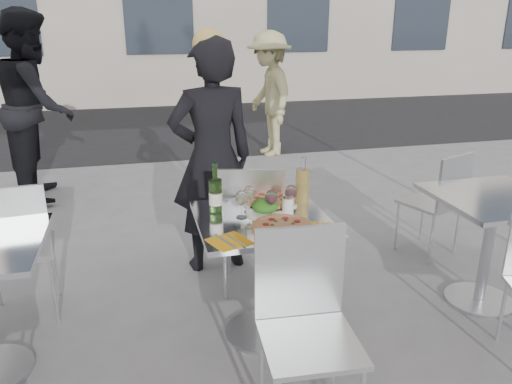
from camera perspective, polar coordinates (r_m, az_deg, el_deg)
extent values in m
plane|color=slate|center=(3.12, 0.68, -15.81)|extent=(80.00, 80.00, 0.00)
cube|color=black|center=(9.18, -9.59, 7.67)|extent=(24.00, 5.00, 0.00)
cylinder|color=#B7BABF|center=(3.12, 0.68, -15.63)|extent=(0.44, 0.44, 0.02)
cylinder|color=#B7BABF|center=(2.93, 0.71, -9.86)|extent=(0.07, 0.07, 0.72)
cube|color=silver|center=(2.77, 0.74, -3.24)|extent=(0.72, 0.72, 0.03)
cylinder|color=#B7BABF|center=(3.73, 24.09, -11.17)|extent=(0.44, 0.44, 0.02)
cylinder|color=#B7BABF|center=(3.57, 24.86, -6.17)|extent=(0.07, 0.07, 0.72)
cube|color=silver|center=(3.44, 25.70, -0.65)|extent=(0.72, 0.72, 0.03)
cylinder|color=silver|center=(3.66, 2.56, -6.19)|extent=(0.02, 0.02, 0.45)
cylinder|color=silver|center=(3.67, -3.09, -6.13)|extent=(0.02, 0.02, 0.45)
cylinder|color=silver|center=(3.34, 2.67, -8.83)|extent=(0.02, 0.02, 0.45)
cylinder|color=silver|center=(3.35, -3.56, -8.75)|extent=(0.02, 0.02, 0.45)
cube|color=silver|center=(3.40, -0.36, -3.89)|extent=(0.51, 0.51, 0.02)
cube|color=silver|center=(3.12, -0.49, -1.35)|extent=(0.41, 0.13, 0.45)
cylinder|color=silver|center=(2.52, 0.67, -19.26)|extent=(0.02, 0.02, 0.45)
cylinder|color=silver|center=(2.60, 8.88, -18.18)|extent=(0.02, 0.02, 0.45)
cube|color=silver|center=(2.27, 6.21, -16.81)|extent=(0.44, 0.44, 0.02)
cube|color=silver|center=(2.32, 4.99, -9.05)|extent=(0.42, 0.05, 0.45)
cylinder|color=silver|center=(3.64, -22.02, -7.82)|extent=(0.02, 0.02, 0.45)
cylinder|color=silver|center=(3.32, -22.08, -10.50)|extent=(0.02, 0.02, 0.45)
cube|color=silver|center=(3.40, -25.55, -5.92)|extent=(0.46, 0.46, 0.02)
cube|color=silver|center=(3.12, -26.43, -3.48)|extent=(0.42, 0.07, 0.45)
cylinder|color=silver|center=(4.45, 18.48, -2.74)|extent=(0.02, 0.02, 0.41)
cylinder|color=silver|center=(4.20, 15.78, -3.76)|extent=(0.02, 0.02, 0.41)
cylinder|color=silver|center=(4.28, 21.99, -4.03)|extent=(0.02, 0.02, 0.41)
cylinder|color=silver|center=(4.02, 19.39, -5.18)|extent=(0.02, 0.02, 0.41)
cube|color=silver|center=(4.16, 19.23, -1.17)|extent=(0.50, 0.50, 0.02)
cube|color=silver|center=(3.99, 21.78, 1.02)|extent=(0.37, 0.16, 0.41)
cylinder|color=silver|center=(3.28, 26.32, -12.08)|extent=(0.02, 0.02, 0.40)
imported|color=black|center=(3.59, -5.04, 3.85)|extent=(0.66, 0.47, 1.69)
imported|color=black|center=(5.61, -23.81, 8.97)|extent=(0.77, 0.96, 1.90)
imported|color=tan|center=(6.84, 1.52, 11.09)|extent=(0.70, 1.12, 1.66)
cylinder|color=tan|center=(2.63, 3.06, -3.97)|extent=(0.32, 0.32, 0.02)
cylinder|color=beige|center=(2.62, 3.06, -3.77)|extent=(0.28, 0.28, 0.00)
cylinder|color=white|center=(2.98, 1.65, -1.15)|extent=(0.33, 0.33, 0.01)
cylinder|color=tan|center=(2.97, 1.65, -0.88)|extent=(0.29, 0.29, 0.02)
cylinder|color=beige|center=(2.97, 1.65, -0.70)|extent=(0.26, 0.26, 0.00)
cylinder|color=white|center=(2.83, 1.04, -2.29)|extent=(0.22, 0.22, 0.01)
ellipsoid|color=#226018|center=(2.81, 1.04, -1.55)|extent=(0.15, 0.15, 0.08)
sphere|color=#B21914|center=(2.84, 1.72, -1.15)|extent=(0.03, 0.03, 0.03)
cylinder|color=#2F531F|center=(2.80, -4.64, -0.54)|extent=(0.07, 0.07, 0.20)
cone|color=#2F531F|center=(2.76, -4.69, 1.41)|extent=(0.07, 0.07, 0.03)
cylinder|color=#2F531F|center=(2.75, -4.72, 2.30)|extent=(0.03, 0.03, 0.10)
cylinder|color=silver|center=(2.80, -4.63, -0.73)|extent=(0.07, 0.08, 0.07)
cylinder|color=tan|center=(2.93, 5.34, 0.55)|extent=(0.08, 0.08, 0.22)
cylinder|color=white|center=(2.88, 5.42, 3.19)|extent=(0.03, 0.03, 0.08)
cylinder|color=white|center=(2.82, 3.66, -1.54)|extent=(0.06, 0.06, 0.09)
cylinder|color=silver|center=(2.80, 3.68, -0.53)|extent=(0.06, 0.06, 0.02)
cylinder|color=white|center=(2.77, -1.65, -2.87)|extent=(0.06, 0.06, 0.00)
cylinder|color=white|center=(2.75, -1.66, -2.04)|extent=(0.01, 0.01, 0.09)
ellipsoid|color=white|center=(2.73, -1.68, -0.67)|extent=(0.07, 0.07, 0.08)
ellipsoid|color=beige|center=(2.73, -1.67, -0.86)|extent=(0.05, 0.05, 0.05)
cylinder|color=white|center=(2.84, -0.77, -2.24)|extent=(0.06, 0.06, 0.00)
cylinder|color=white|center=(2.83, -0.78, -1.43)|extent=(0.01, 0.01, 0.09)
ellipsoid|color=white|center=(2.80, -0.78, -0.09)|extent=(0.07, 0.07, 0.08)
ellipsoid|color=beige|center=(2.81, -0.78, -0.29)|extent=(0.05, 0.05, 0.05)
cylinder|color=white|center=(2.78, 1.73, -2.79)|extent=(0.06, 0.06, 0.00)
cylinder|color=white|center=(2.76, 1.74, -1.97)|extent=(0.01, 0.01, 0.09)
ellipsoid|color=white|center=(2.74, 1.76, -0.60)|extent=(0.07, 0.07, 0.08)
ellipsoid|color=#420913|center=(2.74, 1.75, -0.80)|extent=(0.05, 0.05, 0.05)
cylinder|color=white|center=(2.86, 3.97, -2.14)|extent=(0.06, 0.06, 0.00)
cylinder|color=white|center=(2.85, 3.99, -1.33)|extent=(0.01, 0.01, 0.09)
ellipsoid|color=white|center=(2.82, 4.02, 0.00)|extent=(0.07, 0.07, 0.08)
ellipsoid|color=#420913|center=(2.83, 4.02, -0.19)|extent=(0.05, 0.05, 0.05)
cube|color=gold|center=(2.48, -3.07, -5.64)|extent=(0.23, 0.23, 0.00)
cube|color=#B7BABF|center=(2.47, -3.53, -5.60)|extent=(0.09, 0.19, 0.00)
cube|color=#B7BABF|center=(2.48, -2.38, -5.49)|extent=(0.08, 0.17, 0.00)
cube|color=gold|center=(2.63, 7.75, -4.24)|extent=(0.23, 0.23, 0.00)
cube|color=#B7BABF|center=(2.62, 7.35, -4.20)|extent=(0.09, 0.19, 0.00)
cube|color=#B7BABF|center=(2.64, 8.37, -4.09)|extent=(0.08, 0.17, 0.00)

